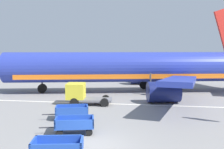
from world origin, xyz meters
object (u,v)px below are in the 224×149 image
(airplane, at_px, (135,68))
(baggage_cart_third_in_row, at_px, (72,112))
(baggage_cart_nearest, at_px, (57,148))
(service_truck_beside_carts, at_px, (81,93))
(baggage_cart_second_in_row, at_px, (74,124))

(airplane, bearing_deg, baggage_cart_third_in_row, -106.89)
(airplane, height_order, baggage_cart_third_in_row, airplane)
(baggage_cart_nearest, distance_m, baggage_cart_third_in_row, 7.59)
(airplane, bearing_deg, service_truck_beside_carts, -120.59)
(baggage_cart_nearest, height_order, baggage_cart_second_in_row, same)
(airplane, bearing_deg, baggage_cart_second_in_row, -99.81)
(baggage_cart_second_in_row, xyz_separation_m, baggage_cart_third_in_row, (-1.20, 3.30, 0.00))
(airplane, relative_size, service_truck_beside_carts, 8.23)
(baggage_cart_third_in_row, height_order, service_truck_beside_carts, service_truck_beside_carts)
(baggage_cart_third_in_row, distance_m, service_truck_beside_carts, 5.42)
(baggage_cart_second_in_row, height_order, baggage_cart_third_in_row, same)
(baggage_cart_nearest, xyz_separation_m, baggage_cart_second_in_row, (-0.35, 4.14, 0.00))
(baggage_cart_second_in_row, distance_m, service_truck_beside_carts, 8.87)
(baggage_cart_nearest, relative_size, service_truck_beside_carts, 0.80)
(airplane, relative_size, baggage_cart_third_in_row, 10.35)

